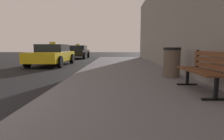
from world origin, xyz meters
TOP-DOWN VIEW (x-y plane):
  - sidewalk at (4.00, 0.00)m, footprint 4.00×32.00m
  - bench at (5.39, 1.42)m, footprint 0.51×1.66m
  - trash_bin at (5.28, 3.44)m, footprint 0.55×0.55m
  - car_yellow at (-0.37, 8.98)m, footprint 1.99×4.48m
  - car_black at (-0.28, 16.36)m, footprint 1.99×4.31m

SIDE VIEW (x-z plane):
  - sidewalk at x=4.00m, z-range 0.00..0.15m
  - trash_bin at x=5.28m, z-range 0.15..1.10m
  - car_black at x=-0.28m, z-range -0.07..1.36m
  - car_yellow at x=-0.37m, z-range -0.07..1.36m
  - bench at x=5.39m, z-range 0.22..1.11m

